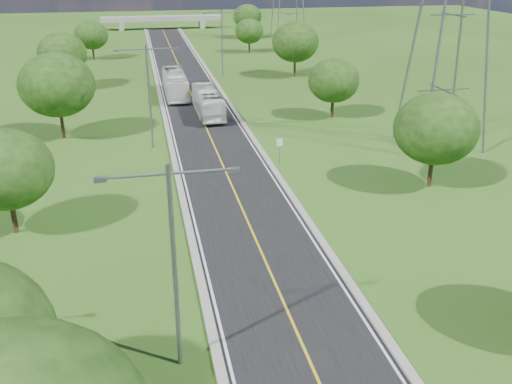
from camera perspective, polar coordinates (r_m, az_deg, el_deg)
ground at (r=72.50m, az=-5.93°, el=8.43°), size 260.00×260.00×0.00m
road at (r=78.30m, az=-6.41°, el=9.52°), size 8.00×150.00×0.06m
curb_left at (r=78.02m, az=-9.56°, el=9.36°), size 0.50×150.00×0.22m
curb_right at (r=78.77m, az=-3.29°, el=9.76°), size 0.50×150.00×0.22m
speed_limit_sign at (r=52.03m, az=2.37°, el=4.57°), size 0.55×0.09×2.40m
overpass at (r=150.88m, az=-9.40°, el=16.67°), size 30.00×3.00×3.20m
streetlight_near_left at (r=24.99m, az=-8.25°, el=-6.02°), size 5.90×0.25×10.00m
streetlight_mid_left at (r=56.21m, az=-10.67°, el=10.18°), size 5.90×0.25×10.00m
streetlight_far_right at (r=89.66m, az=-3.43°, el=15.15°), size 5.90×0.25×10.00m
tree_lb at (r=41.19m, az=-23.78°, el=2.06°), size 6.30×6.30×7.33m
tree_lc at (r=61.71m, az=-19.29°, el=10.07°), size 7.56×7.56×8.79m
tree_ld at (r=85.51m, az=-18.82°, el=12.97°), size 6.72×6.72×7.82m
tree_le at (r=109.04m, az=-16.14°, el=14.85°), size 5.88×5.88×6.84m
tree_rb at (r=47.80m, az=17.55°, el=6.06°), size 6.72×6.72×7.82m
tree_rc at (r=67.06m, az=7.77°, el=10.97°), size 5.88×5.88×6.84m
tree_rd at (r=90.07m, az=3.95°, el=14.74°), size 7.14×7.14×8.30m
tree_re at (r=112.84m, az=-0.69°, el=15.79°), size 5.46×5.46×6.35m
tree_rf at (r=132.94m, az=-0.87°, el=17.13°), size 6.30×6.30×7.33m
bus_outbound at (r=68.26m, az=-4.84°, el=8.97°), size 2.70×11.20×3.11m
bus_inbound at (r=78.12m, az=-8.09°, el=10.66°), size 2.77×11.79×3.28m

